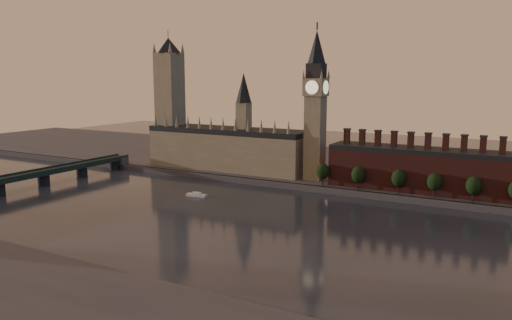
{
  "coord_description": "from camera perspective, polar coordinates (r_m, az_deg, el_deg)",
  "views": [
    {
      "loc": [
        140.12,
        -209.84,
        75.0
      ],
      "look_at": [
        -6.27,
        55.0,
        24.44
      ],
      "focal_mm": 35.0,
      "sensor_mm": 36.0,
      "label": 1
    }
  ],
  "objects": [
    {
      "name": "embankment_tree_0",
      "position": [
        331.96,
        7.65,
        -1.28
      ],
      "size": [
        8.6,
        8.6,
        14.88
      ],
      "color": "black",
      "rests_on": "north_bank"
    },
    {
      "name": "river_boat",
      "position": [
        319.64,
        -6.81,
        -3.96
      ],
      "size": [
        13.73,
        5.45,
        2.67
      ],
      "rotation": [
        0.0,
        0.0,
        0.13
      ],
      "color": "silver",
      "rests_on": "ground"
    },
    {
      "name": "big_ben",
      "position": [
        345.77,
        6.83,
        6.41
      ],
      "size": [
        15.0,
        15.0,
        107.0
      ],
      "color": "gray",
      "rests_on": "north_bank"
    },
    {
      "name": "palace_of_westminster",
      "position": [
        387.49,
        -3.24,
        1.55
      ],
      "size": [
        130.0,
        30.3,
        74.0
      ],
      "color": "gray",
      "rests_on": "north_bank"
    },
    {
      "name": "embankment_tree_2",
      "position": [
        318.85,
        15.98,
        -2.01
      ],
      "size": [
        8.6,
        8.6,
        14.88
      ],
      "color": "black",
      "rests_on": "north_bank"
    },
    {
      "name": "embankment_tree_3",
      "position": [
        314.13,
        19.73,
        -2.38
      ],
      "size": [
        8.6,
        8.6,
        14.88
      ],
      "color": "black",
      "rests_on": "north_bank"
    },
    {
      "name": "embankment_tree_4",
      "position": [
        311.58,
        23.61,
        -2.71
      ],
      "size": [
        8.6,
        8.6,
        14.88
      ],
      "color": "black",
      "rests_on": "north_bank"
    },
    {
      "name": "ground",
      "position": [
        263.23,
        -4.64,
        -7.1
      ],
      "size": [
        900.0,
        900.0,
        0.0
      ],
      "primitive_type": "plane",
      "color": "black",
      "rests_on": "ground"
    },
    {
      "name": "victoria_tower",
      "position": [
        416.46,
        -9.83,
        7.16
      ],
      "size": [
        24.0,
        24.0,
        108.0
      ],
      "color": "gray",
      "rests_on": "north_bank"
    },
    {
      "name": "westminster_bridge",
      "position": [
        366.84,
        -25.54,
        -2.07
      ],
      "size": [
        14.0,
        200.0,
        11.55
      ],
      "color": "#1E2E27",
      "rests_on": "ground"
    },
    {
      "name": "chimney_block",
      "position": [
        330.43,
        18.0,
        -0.95
      ],
      "size": [
        110.0,
        25.0,
        37.0
      ],
      "color": "#542320",
      "rests_on": "north_bank"
    },
    {
      "name": "embankment_tree_1",
      "position": [
        323.88,
        11.59,
        -1.66
      ],
      "size": [
        8.6,
        8.6,
        14.88
      ],
      "color": "black",
      "rests_on": "north_bank"
    },
    {
      "name": "north_bank",
      "position": [
        418.83,
        8.93,
        -0.67
      ],
      "size": [
        900.0,
        182.0,
        4.0
      ],
      "color": "#47464B",
      "rests_on": "ground"
    }
  ]
}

